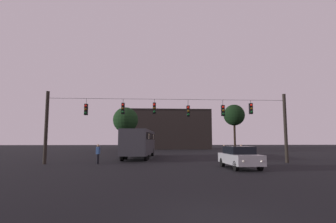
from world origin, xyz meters
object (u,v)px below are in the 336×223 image
(pedestrian_crossing_left, at_px, (241,152))
(pedestrian_crossing_center, at_px, (98,153))
(car_near_right, at_px, (239,157))
(pedestrian_crossing_right, at_px, (224,152))
(tree_left_silhouette, at_px, (234,115))
(city_bus, at_px, (140,141))
(tree_behind_building, at_px, (126,120))

(pedestrian_crossing_left, relative_size, pedestrian_crossing_center, 0.97)
(car_near_right, xyz_separation_m, pedestrian_crossing_left, (2.01, 5.39, 0.08))
(car_near_right, height_order, pedestrian_crossing_right, pedestrian_crossing_right)
(car_near_right, height_order, tree_left_silhouette, tree_left_silhouette)
(city_bus, xyz_separation_m, pedestrian_crossing_right, (7.82, -5.70, -1.01))
(pedestrian_crossing_left, bearing_deg, car_near_right, -110.45)
(tree_left_silhouette, bearing_deg, car_near_right, -107.25)
(city_bus, xyz_separation_m, tree_behind_building, (-3.04, 15.77, 3.48))
(tree_behind_building, bearing_deg, pedestrian_crossing_center, -90.28)
(pedestrian_crossing_right, height_order, tree_behind_building, tree_behind_building)
(city_bus, bearing_deg, car_near_right, -56.91)
(pedestrian_crossing_center, distance_m, pedestrian_crossing_right, 11.04)
(city_bus, height_order, tree_behind_building, tree_behind_building)
(pedestrian_crossing_center, height_order, pedestrian_crossing_right, pedestrian_crossing_center)
(pedestrian_crossing_left, distance_m, tree_behind_building, 25.34)
(city_bus, bearing_deg, pedestrian_crossing_left, -32.13)
(pedestrian_crossing_left, xyz_separation_m, pedestrian_crossing_center, (-12.50, -1.05, 0.03))
(tree_left_silhouette, bearing_deg, city_bus, -134.81)
(pedestrian_crossing_left, bearing_deg, tree_left_silhouette, 73.56)
(car_near_right, relative_size, tree_left_silhouette, 0.54)
(city_bus, xyz_separation_m, pedestrian_crossing_center, (-3.15, -6.92, -0.96))
(pedestrian_crossing_left, bearing_deg, tree_behind_building, 119.80)
(car_near_right, distance_m, pedestrian_crossing_center, 11.36)
(city_bus, distance_m, tree_behind_building, 16.44)
(city_bus, bearing_deg, tree_left_silhouette, 45.19)
(car_near_right, bearing_deg, tree_behind_building, 111.01)
(city_bus, relative_size, pedestrian_crossing_left, 7.17)
(city_bus, xyz_separation_m, tree_left_silhouette, (15.77, 15.87, 4.42))
(pedestrian_crossing_center, xyz_separation_m, pedestrian_crossing_right, (10.97, 1.22, -0.05))
(pedestrian_crossing_center, distance_m, tree_left_silhouette, 30.11)
(pedestrian_crossing_left, relative_size, tree_left_silhouette, 0.19)
(tree_left_silhouette, distance_m, tree_behind_building, 18.83)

